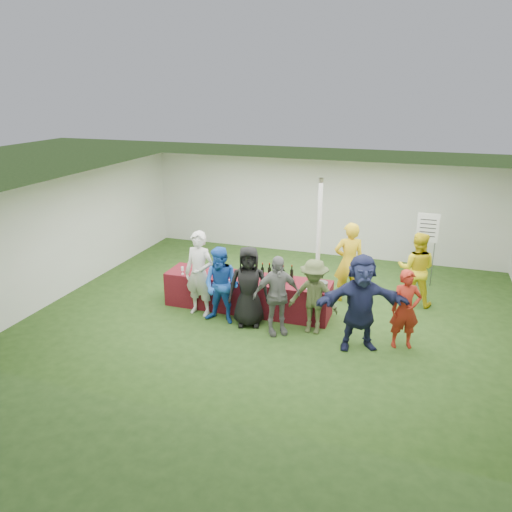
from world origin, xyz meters
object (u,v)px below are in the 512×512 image
(dump_bucket, at_px, (321,286))
(customer_1, at_px, (222,286))
(customer_2, at_px, (249,286))
(wine_list_sign, at_px, (427,233))
(customer_3, at_px, (277,295))
(staff_back, at_px, (416,269))
(customer_0, at_px, (199,274))
(staff_pourer, at_px, (349,262))
(customer_4, at_px, (314,297))
(customer_6, at_px, (405,309))
(serving_table, at_px, (247,293))
(customer_5, at_px, (361,302))

(dump_bucket, relative_size, customer_1, 0.16)
(customer_2, bearing_deg, customer_1, 170.15)
(wine_list_sign, height_order, customer_3, wine_list_sign)
(staff_back, xyz_separation_m, customer_0, (-4.29, -1.96, 0.08))
(staff_back, distance_m, customer_2, 3.79)
(staff_pourer, xyz_separation_m, customer_4, (-0.41, -1.76, -0.16))
(staff_back, height_order, customer_6, staff_back)
(wine_list_sign, bearing_deg, customer_0, -144.29)
(customer_3, relative_size, customer_6, 1.06)
(staff_pourer, relative_size, customer_4, 1.21)
(customer_4, distance_m, customer_6, 1.72)
(wine_list_sign, xyz_separation_m, customer_0, (-4.45, -3.20, -0.41))
(customer_3, bearing_deg, customer_4, -11.61)
(dump_bucket, xyz_separation_m, wine_list_sign, (1.93, 2.90, 0.48))
(serving_table, relative_size, customer_3, 2.25)
(customer_2, bearing_deg, customer_5, -23.24)
(customer_5, bearing_deg, customer_0, 151.95)
(serving_table, distance_m, customer_0, 1.15)
(customer_0, relative_size, customer_5, 1.00)
(customer_0, relative_size, customer_1, 1.14)
(customer_1, bearing_deg, customer_6, 5.73)
(staff_pourer, height_order, customer_3, staff_pourer)
(customer_4, bearing_deg, staff_back, 50.03)
(wine_list_sign, bearing_deg, customer_2, -134.64)
(customer_6, bearing_deg, customer_2, 163.07)
(customer_3, height_order, customer_6, customer_3)
(wine_list_sign, xyz_separation_m, customer_1, (-3.87, -3.42, -0.51))
(dump_bucket, xyz_separation_m, customer_2, (-1.38, -0.45, -0.01))
(staff_back, relative_size, customer_6, 1.10)
(customer_3, bearing_deg, customer_0, 136.22)
(customer_0, height_order, customer_4, customer_0)
(staff_back, relative_size, customer_5, 0.91)
(customer_0, bearing_deg, staff_back, 32.09)
(wine_list_sign, height_order, customer_5, customer_5)
(wine_list_sign, xyz_separation_m, customer_4, (-2.00, -3.27, -0.56))
(wine_list_sign, xyz_separation_m, customer_2, (-3.31, -3.35, -0.48))
(dump_bucket, bearing_deg, customer_2, -161.95)
(customer_0, bearing_deg, wine_list_sign, 43.19)
(staff_pourer, distance_m, customer_4, 1.81)
(serving_table, height_order, customer_5, customer_5)
(dump_bucket, relative_size, customer_3, 0.16)
(customer_1, bearing_deg, customer_3, -1.75)
(customer_1, height_order, customer_6, customer_1)
(staff_pourer, bearing_deg, customer_1, 21.66)
(customer_5, bearing_deg, customer_4, 139.24)
(staff_pourer, height_order, customer_1, staff_pourer)
(customer_0, xyz_separation_m, customer_6, (4.16, -0.10, -0.16))
(dump_bucket, bearing_deg, customer_5, -38.99)
(serving_table, height_order, customer_6, customer_6)
(customer_5, bearing_deg, customer_3, 156.37)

